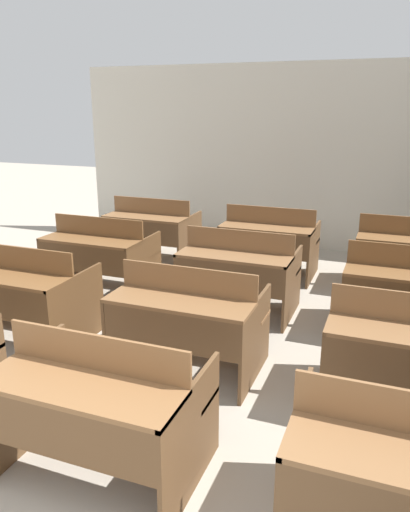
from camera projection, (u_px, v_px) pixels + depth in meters
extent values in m
cube|color=beige|center=(294.00, 158.00, 7.63)|extent=(7.08, 0.06, 2.78)
cube|color=brown|center=(27.00, 399.00, 3.22)|extent=(0.03, 0.84, 0.69)
cube|color=brown|center=(192.00, 439.00, 2.82)|extent=(0.03, 0.84, 0.69)
cube|color=brown|center=(79.00, 388.00, 2.72)|extent=(1.18, 0.40, 0.03)
cube|color=brown|center=(60.00, 435.00, 2.61)|extent=(1.12, 0.02, 0.31)
cube|color=brown|center=(96.00, 352.00, 2.86)|extent=(1.18, 0.02, 0.22)
cube|color=brown|center=(126.00, 382.00, 3.23)|extent=(1.18, 0.31, 0.03)
cube|color=brown|center=(128.00, 419.00, 3.31)|extent=(1.12, 0.04, 0.04)
cube|color=brown|center=(294.00, 462.00, 2.64)|extent=(0.03, 0.84, 0.69)
cube|color=brown|center=(406.00, 485.00, 2.74)|extent=(1.12, 0.04, 0.04)
cube|color=#53361D|center=(77.00, 311.00, 4.59)|extent=(0.03, 0.84, 0.69)
cube|color=brown|center=(6.00, 277.00, 4.49)|extent=(1.18, 0.40, 0.03)
cube|color=brown|center=(19.00, 258.00, 4.62)|extent=(1.18, 0.02, 0.22)
cube|color=brown|center=(44.00, 285.00, 4.99)|extent=(1.18, 0.31, 0.03)
cube|color=#53361D|center=(46.00, 310.00, 5.07)|extent=(1.12, 0.04, 0.04)
cube|color=brown|center=(130.00, 320.00, 4.41)|extent=(0.03, 0.84, 0.69)
cube|color=brown|center=(255.00, 341.00, 4.01)|extent=(0.03, 0.84, 0.69)
cube|color=brown|center=(178.00, 302.00, 3.91)|extent=(1.18, 0.40, 0.03)
cube|color=brown|center=(169.00, 332.00, 3.80)|extent=(1.12, 0.02, 0.31)
cube|color=brown|center=(187.00, 280.00, 4.05)|extent=(1.18, 0.02, 0.22)
cube|color=brown|center=(201.00, 308.00, 4.42)|extent=(1.18, 0.31, 0.03)
cube|color=brown|center=(201.00, 337.00, 4.50)|extent=(1.12, 0.04, 0.04)
cube|color=brown|center=(329.00, 351.00, 3.84)|extent=(0.03, 0.84, 0.69)
cube|color=brown|center=(406.00, 370.00, 3.93)|extent=(1.12, 0.04, 0.04)
cube|color=#54371E|center=(62.00, 258.00, 6.20)|extent=(0.03, 0.84, 0.69)
cube|color=#54371E|center=(144.00, 268.00, 5.81)|extent=(0.03, 0.84, 0.69)
cube|color=brown|center=(90.00, 240.00, 5.71)|extent=(1.18, 0.40, 0.03)
cube|color=#54371E|center=(81.00, 259.00, 5.59)|extent=(1.12, 0.02, 0.31)
cube|color=brown|center=(98.00, 226.00, 5.84)|extent=(1.18, 0.02, 0.22)
cube|color=brown|center=(113.00, 249.00, 6.22)|extent=(1.18, 0.31, 0.03)
cube|color=#54371E|center=(114.00, 271.00, 6.30)|extent=(1.12, 0.04, 0.04)
cube|color=brown|center=(190.00, 274.00, 5.59)|extent=(0.03, 0.84, 0.69)
cube|color=brown|center=(292.00, 287.00, 5.20)|extent=(0.03, 0.84, 0.69)
cube|color=brown|center=(234.00, 257.00, 5.10)|extent=(1.18, 0.40, 0.03)
cube|color=brown|center=(228.00, 278.00, 4.98)|extent=(1.12, 0.02, 0.31)
cube|color=brown|center=(239.00, 240.00, 5.23)|extent=(1.18, 0.02, 0.22)
cube|color=brown|center=(247.00, 265.00, 5.61)|extent=(1.18, 0.31, 0.03)
cube|color=brown|center=(246.00, 288.00, 5.69)|extent=(1.12, 0.04, 0.04)
cube|color=#53361E|center=(346.00, 293.00, 5.02)|extent=(0.03, 0.84, 0.69)
cube|color=#53361E|center=(409.00, 300.00, 4.41)|extent=(1.12, 0.02, 0.31)
cube|color=brown|center=(408.00, 283.00, 5.03)|extent=(1.18, 0.31, 0.03)
cube|color=#53361E|center=(405.00, 309.00, 5.11)|extent=(1.12, 0.04, 0.04)
cube|color=brown|center=(118.00, 233.00, 7.39)|extent=(0.03, 0.84, 0.69)
cube|color=brown|center=(190.00, 240.00, 6.99)|extent=(0.03, 0.84, 0.69)
cube|color=brown|center=(145.00, 217.00, 6.90)|extent=(1.18, 0.40, 0.03)
cube|color=brown|center=(139.00, 232.00, 6.78)|extent=(1.12, 0.02, 0.31)
cube|color=brown|center=(151.00, 206.00, 7.03)|extent=(1.18, 0.02, 0.22)
cube|color=brown|center=(161.00, 226.00, 7.40)|extent=(1.18, 0.31, 0.03)
cube|color=brown|center=(162.00, 245.00, 7.48)|extent=(1.12, 0.04, 0.04)
cube|color=brown|center=(228.00, 245.00, 6.78)|extent=(0.03, 0.84, 0.69)
cube|color=brown|center=(313.00, 253.00, 6.39)|extent=(0.03, 0.84, 0.69)
cube|color=brown|center=(266.00, 228.00, 6.29)|extent=(1.18, 0.40, 0.03)
cube|color=brown|center=(262.00, 245.00, 6.17)|extent=(1.12, 0.02, 0.31)
cube|color=brown|center=(270.00, 215.00, 6.42)|extent=(1.18, 0.02, 0.22)
cube|color=brown|center=(274.00, 237.00, 6.80)|extent=(1.18, 0.31, 0.03)
cube|color=brown|center=(274.00, 257.00, 6.88)|extent=(1.12, 0.04, 0.04)
cube|color=#54371F|center=(357.00, 257.00, 6.21)|extent=(0.03, 0.84, 0.69)
cube|color=brown|center=(410.00, 240.00, 5.72)|extent=(1.18, 0.40, 0.03)
cube|color=#54371F|center=(409.00, 259.00, 5.60)|extent=(1.12, 0.02, 0.31)
cube|color=brown|center=(408.00, 249.00, 6.22)|extent=(1.18, 0.31, 0.03)
cube|color=#54371F|center=(405.00, 270.00, 6.31)|extent=(1.12, 0.04, 0.04)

